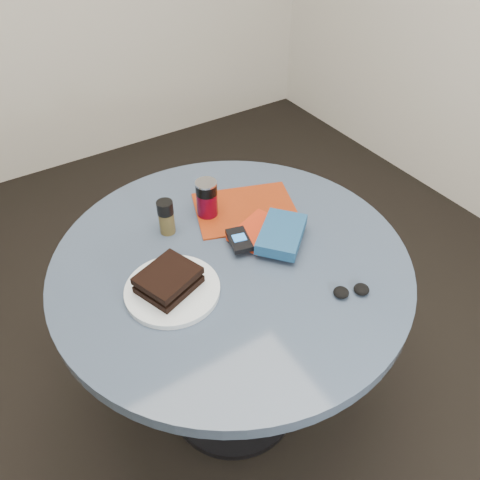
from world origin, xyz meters
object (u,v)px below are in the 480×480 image
mp3_player (239,240)px  novel (282,234)px  pepper_grinder (166,217)px  sandwich (168,280)px  plate (172,290)px  magazine (245,209)px  headphones (351,291)px  table (232,296)px  soda_can (207,199)px  red_book (258,231)px

mp3_player → novel: bearing=-25.5°
pepper_grinder → sandwich: bearing=-114.9°
plate → sandwich: bearing=120.0°
magazine → headphones: 0.44m
table → soda_can: (0.04, 0.20, 0.22)m
mp3_player → pepper_grinder: bearing=129.6°
novel → magazine: bearing=49.6°
red_book → headphones: size_ratio=1.59×
pepper_grinder → magazine: size_ratio=0.35×
sandwich → mp3_player: (0.24, 0.04, -0.01)m
soda_can → magazine: 0.13m
headphones → novel: bearing=98.2°
soda_can → magazine: size_ratio=0.40×
soda_can → novel: bearing=-63.9°
table → mp3_player: mp3_player is taller
table → novel: (0.15, -0.03, 0.20)m
plate → table: bearing=8.4°
mp3_player → plate: bearing=-167.6°
headphones → magazine: bearing=94.8°
red_book → novel: 0.08m
pepper_grinder → plate: bearing=-113.3°
table → plate: (-0.19, -0.03, 0.17)m
sandwich → novel: size_ratio=0.99×
table → red_book: bearing=19.3°
sandwich → mp3_player: bearing=10.5°
magazine → soda_can: bearing=179.1°
sandwich → red_book: sandwich is taller
plate → red_book: red_book is taller
soda_can → novel: 0.26m
red_book → magazine: bearing=52.8°
table → magazine: size_ratio=3.26×
red_book → table: bearing=178.2°
sandwich → headphones: bearing=-33.9°
sandwich → soda_can: soda_can is taller
sandwich → magazine: bearing=27.1°
soda_can → magazine: (0.11, -0.04, -0.06)m
table → headphones: 0.38m
table → soda_can: soda_can is taller
novel → headphones: 0.26m
soda_can → mp3_player: 0.18m
sandwich → soda_can: 0.33m
sandwich → headphones: (0.39, -0.26, -0.03)m
plate → sandwich: sandwich is taller
magazine → novel: size_ratio=1.75×
pepper_grinder → headphones: size_ratio=1.05×
novel → pepper_grinder: bearing=97.9°
table → red_book: (0.12, 0.04, 0.18)m
red_book → mp3_player: size_ratio=1.53×
plate → red_book: 0.32m
magazine → red_book: bearing=-86.5°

